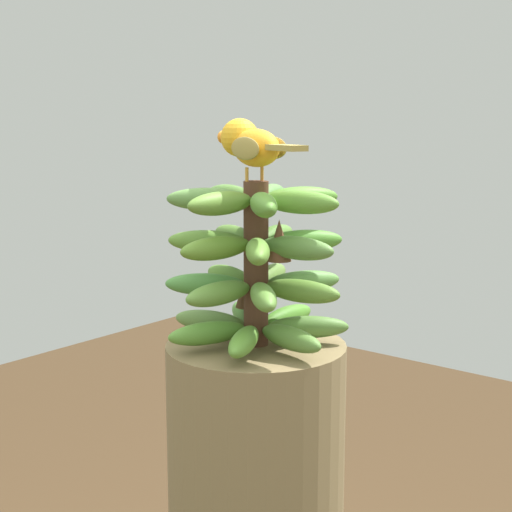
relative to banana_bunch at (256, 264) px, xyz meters
name	(u,v)px	position (x,y,z in m)	size (l,w,h in m)	color
banana_bunch	(256,264)	(0.00, 0.00, 0.00)	(0.28, 0.28, 0.24)	#4C2D1E
perched_bird	(250,144)	(0.00, -0.02, 0.18)	(0.10, 0.21, 0.09)	#C68933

